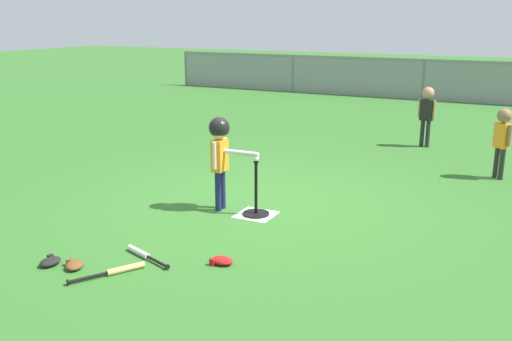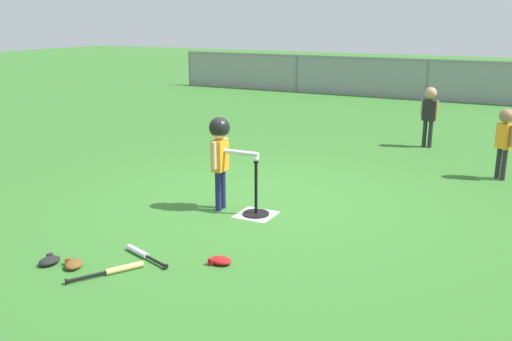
% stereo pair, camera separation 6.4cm
% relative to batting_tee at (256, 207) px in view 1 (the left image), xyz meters
% --- Properties ---
extents(ground_plane, '(60.00, 60.00, 0.00)m').
position_rel_batting_tee_xyz_m(ground_plane, '(-0.11, 0.47, -0.10)').
color(ground_plane, '#336B28').
extents(home_plate, '(0.44, 0.44, 0.01)m').
position_rel_batting_tee_xyz_m(home_plate, '(0.00, -0.00, -0.10)').
color(home_plate, white).
rests_on(home_plate, ground_plane).
extents(batting_tee, '(0.32, 0.32, 0.66)m').
position_rel_batting_tee_xyz_m(batting_tee, '(0.00, 0.00, 0.00)').
color(batting_tee, black).
rests_on(batting_tee, ground_plane).
extents(baseball_on_tee, '(0.07, 0.07, 0.07)m').
position_rel_batting_tee_xyz_m(baseball_on_tee, '(0.00, -0.00, 0.59)').
color(baseball_on_tee, white).
rests_on(baseball_on_tee, batting_tee).
extents(batter_child, '(0.64, 0.33, 1.15)m').
position_rel_batting_tee_xyz_m(batter_child, '(-0.47, -0.02, 0.71)').
color(batter_child, '#191E4C').
rests_on(batter_child, ground_plane).
extents(fielder_near_right, '(0.32, 0.22, 1.09)m').
position_rel_batting_tee_xyz_m(fielder_near_right, '(1.10, 4.66, 0.60)').
color(fielder_near_right, '#262626').
rests_on(fielder_near_right, ground_plane).
extents(fielder_deep_right, '(0.25, 0.23, 1.04)m').
position_rel_batting_tee_xyz_m(fielder_deep_right, '(2.46, 2.99, 0.56)').
color(fielder_deep_right, '#262626').
rests_on(fielder_deep_right, ground_plane).
extents(spare_bat_silver, '(0.64, 0.27, 0.06)m').
position_rel_batting_tee_xyz_m(spare_bat_silver, '(-0.46, -1.60, -0.07)').
color(spare_bat_silver, silver).
rests_on(spare_bat_silver, ground_plane).
extents(spare_bat_wood, '(0.42, 0.64, 0.06)m').
position_rel_batting_tee_xyz_m(spare_bat_wood, '(-0.42, -2.00, -0.07)').
color(spare_bat_wood, '#DBB266').
rests_on(spare_bat_wood, ground_plane).
extents(glove_by_plate, '(0.25, 0.27, 0.07)m').
position_rel_batting_tee_xyz_m(glove_by_plate, '(-0.86, -2.10, -0.07)').
color(glove_by_plate, brown).
rests_on(glove_by_plate, ground_plane).
extents(glove_near_bats, '(0.17, 0.23, 0.07)m').
position_rel_batting_tee_xyz_m(glove_near_bats, '(-1.12, -2.15, -0.07)').
color(glove_near_bats, black).
rests_on(glove_near_bats, ground_plane).
extents(glove_tossed_aside, '(0.23, 0.18, 0.07)m').
position_rel_batting_tee_xyz_m(glove_tossed_aside, '(0.33, -1.39, -0.07)').
color(glove_tossed_aside, '#B21919').
rests_on(glove_tossed_aside, ground_plane).
extents(outfield_fence, '(16.06, 0.06, 1.15)m').
position_rel_batting_tee_xyz_m(outfield_fence, '(-0.11, 10.78, 0.51)').
color(outfield_fence, slate).
rests_on(outfield_fence, ground_plane).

